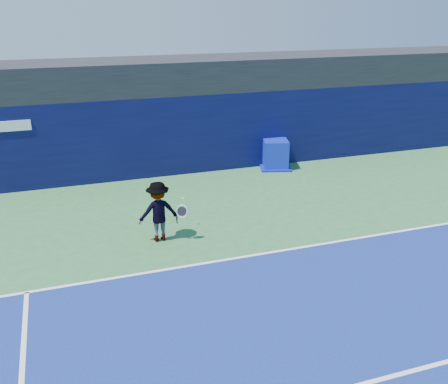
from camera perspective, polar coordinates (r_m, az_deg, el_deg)
The scene contains 7 objects.
ground at distance 10.67m, azimuth 6.57°, elevation -14.92°, with size 80.00×80.00×0.00m, color #306B3A.
baseline at distance 13.01m, azimuth 0.97°, elevation -7.63°, with size 24.00×0.10×0.01m, color white.
stadium_band at distance 19.82m, azimuth -7.46°, elevation 13.11°, with size 36.00×3.00×1.20m, color black.
back_wall_assembly at distance 19.25m, azimuth -6.57°, elevation 6.55°, with size 36.00×1.03×3.00m.
equipment_cart at distance 19.99m, azimuth 5.88°, elevation 4.20°, with size 1.47×1.47×1.14m.
tennis_player at distance 13.78m, azimuth -7.51°, elevation -2.22°, with size 1.31×0.72×1.71m.
tennis_ball at distance 14.44m, azimuth -4.70°, elevation -0.77°, with size 0.07×0.07×0.07m.
Camera 1 is at (-3.87, -7.76, 6.22)m, focal length 40.00 mm.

